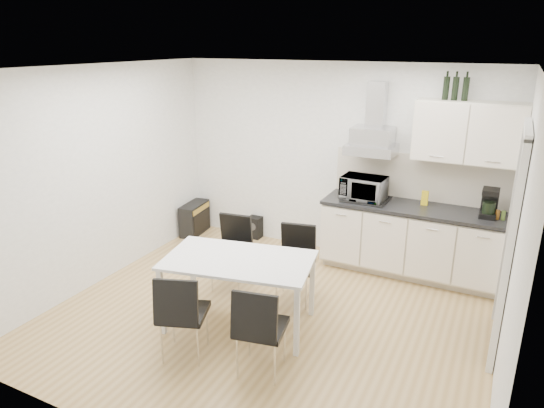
# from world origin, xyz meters

# --- Properties ---
(ground) EXTENTS (4.50, 4.50, 0.00)m
(ground) POSITION_xyz_m (0.00, 0.00, 0.00)
(ground) COLOR tan
(ground) RESTS_ON ground
(wall_back) EXTENTS (4.50, 0.10, 2.60)m
(wall_back) POSITION_xyz_m (0.00, 2.00, 1.30)
(wall_back) COLOR white
(wall_back) RESTS_ON ground
(wall_front) EXTENTS (4.50, 0.10, 2.60)m
(wall_front) POSITION_xyz_m (0.00, -2.00, 1.30)
(wall_front) COLOR white
(wall_front) RESTS_ON ground
(wall_left) EXTENTS (0.10, 4.00, 2.60)m
(wall_left) POSITION_xyz_m (-2.25, 0.00, 1.30)
(wall_left) COLOR white
(wall_left) RESTS_ON ground
(wall_right) EXTENTS (0.10, 4.00, 2.60)m
(wall_right) POSITION_xyz_m (2.25, 0.00, 1.30)
(wall_right) COLOR white
(wall_right) RESTS_ON ground
(ceiling) EXTENTS (4.50, 4.50, 0.00)m
(ceiling) POSITION_xyz_m (0.00, 0.00, 2.60)
(ceiling) COLOR white
(ceiling) RESTS_ON wall_back
(doorway) EXTENTS (0.08, 1.04, 2.10)m
(doorway) POSITION_xyz_m (2.21, 0.55, 1.05)
(doorway) COLOR white
(doorway) RESTS_ON ground
(kitchenette) EXTENTS (2.22, 0.64, 2.52)m
(kitchenette) POSITION_xyz_m (1.18, 1.73, 0.83)
(kitchenette) COLOR beige
(kitchenette) RESTS_ON ground
(dining_table) EXTENTS (1.62, 1.12, 0.75)m
(dining_table) POSITION_xyz_m (-0.21, -0.26, 0.68)
(dining_table) COLOR white
(dining_table) RESTS_ON ground
(chair_far_left) EXTENTS (0.50, 0.55, 0.88)m
(chair_far_left) POSITION_xyz_m (-0.70, 0.39, 0.44)
(chair_far_left) COLOR black
(chair_far_left) RESTS_ON ground
(chair_far_right) EXTENTS (0.53, 0.58, 0.88)m
(chair_far_right) POSITION_xyz_m (0.11, 0.43, 0.44)
(chair_far_right) COLOR black
(chair_far_right) RESTS_ON ground
(chair_near_left) EXTENTS (0.58, 0.62, 0.88)m
(chair_near_left) POSITION_xyz_m (-0.40, -0.95, 0.44)
(chair_near_left) COLOR black
(chair_near_left) RESTS_ON ground
(chair_near_right) EXTENTS (0.53, 0.57, 0.88)m
(chair_near_right) POSITION_xyz_m (0.36, -0.84, 0.44)
(chair_near_right) COLOR black
(chair_near_right) RESTS_ON ground
(guitar_amp) EXTENTS (0.31, 0.60, 0.48)m
(guitar_amp) POSITION_xyz_m (-2.11, 1.65, 0.24)
(guitar_amp) COLOR black
(guitar_amp) RESTS_ON ground
(floor_speaker) EXTENTS (0.20, 0.18, 0.33)m
(floor_speaker) POSITION_xyz_m (-1.19, 1.90, 0.16)
(floor_speaker) COLOR black
(floor_speaker) RESTS_ON ground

